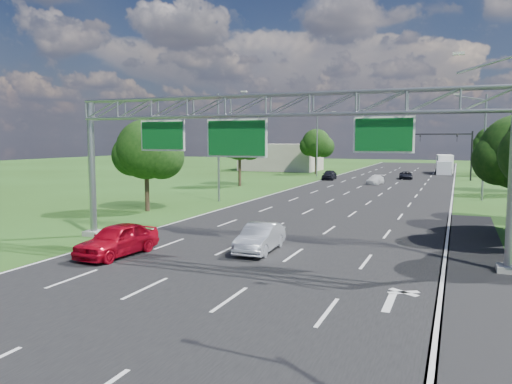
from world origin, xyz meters
The scene contains 19 objects.
ground centered at (0.00, 30.00, 0.00)m, with size 220.00×220.00×0.00m, color #264514.
road centered at (0.00, 30.00, 0.00)m, with size 18.00×180.00×0.02m, color black.
road_flare centered at (10.20, 14.00, 0.00)m, with size 3.00×30.00×0.02m, color black.
sign_gantry centered at (0.33, 12.00, 6.89)m, with size 23.50×1.00×9.56m.
traffic_signal centered at (7.48, 65.00, 5.17)m, with size 12.21×0.24×7.00m.
streetlight_l_near centered at (-11.30, 30.00, 5.58)m, with size 2.97×0.22×10.16m.
streetlight_l_far centered at (-11.30, 65.00, 5.58)m, with size 2.97×0.22×10.16m.
streetlight_r_mid centered at (11.30, 40.00, 5.58)m, with size 2.97×0.22×10.16m.
tree_verge_la centered at (-13.92, 22.04, 4.76)m, with size 5.76×4.80×7.40m.
tree_verge_lb centered at (-15.92, 45.04, 5.41)m, with size 5.76×4.80×8.06m.
tree_verge_lc centered at (-12.92, 70.04, 4.98)m, with size 5.76×4.80×7.62m.
tree_verge_re centered at (14.08, 78.04, 5.20)m, with size 5.76×4.80×7.84m.
building_left centered at (-22.00, 78.00, 2.50)m, with size 14.00×10.00×5.00m, color #A09686.
red_coupe centered at (-6.33, 8.18, 0.81)m, with size 1.92×4.77×1.63m, color #B8081C.
silver_sedan centered at (-0.08, 11.72, 0.72)m, with size 1.52×4.37×1.44m, color silver.
car_queue_a centered at (-0.65, 54.15, 0.58)m, with size 1.63×4.01×1.16m, color silver.
car_queue_b centered at (2.18, 64.59, 0.55)m, with size 1.83×3.98×1.11m, color black.
car_queue_c centered at (-8.00, 59.02, 0.72)m, with size 1.69×4.20×1.43m, color black.
box_truck centered at (7.10, 79.55, 1.53)m, with size 2.99×8.63×3.20m.
Camera 1 is at (9.26, -11.87, 5.75)m, focal length 35.00 mm.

